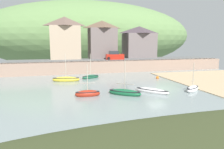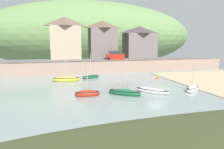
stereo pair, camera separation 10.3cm
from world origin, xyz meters
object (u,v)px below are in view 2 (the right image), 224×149
object	(u,v)px
waterfront_building_centre	(103,39)
mooring_buoy	(158,78)
sailboat_blue_trim	(152,91)
parked_car_near_slipway	(115,56)
sailboat_white_hull	(66,79)
motorboat_with_cabin	(125,92)
sailboat_far_left	(87,93)
fishing_boat_green	(91,77)
dinghy_open_wooden	(193,89)
waterfront_building_left	(65,38)
waterfront_building_right	(139,42)

from	to	relation	value
waterfront_building_centre	mooring_buoy	bearing A→B (deg)	-71.22
sailboat_blue_trim	parked_car_near_slipway	xyz separation A→B (m)	(1.30, 22.87, 2.96)
sailboat_white_hull	parked_car_near_slipway	distance (m)	16.82
motorboat_with_cabin	sailboat_far_left	bearing A→B (deg)	-148.48
fishing_boat_green	parked_car_near_slipway	bearing A→B (deg)	28.95
dinghy_open_wooden	parked_car_near_slipway	world-z (taller)	parked_car_near_slipway
waterfront_building_centre	sailboat_white_hull	distance (m)	20.14
waterfront_building_centre	parked_car_near_slipway	size ratio (longest dim) A/B	2.16
sailboat_white_hull	dinghy_open_wooden	bearing A→B (deg)	-24.91
waterfront_building_left	dinghy_open_wooden	size ratio (longest dim) A/B	2.46
waterfront_building_right	motorboat_with_cabin	world-z (taller)	waterfront_building_right
dinghy_open_wooden	parked_car_near_slipway	distance (m)	23.92
waterfront_building_centre	sailboat_far_left	xyz separation A→B (m)	(-7.67, -26.92, -6.73)
sailboat_white_hull	sailboat_far_left	world-z (taller)	sailboat_white_hull
sailboat_blue_trim	mooring_buoy	bearing A→B (deg)	108.74
waterfront_building_centre	mooring_buoy	xyz separation A→B (m)	(6.10, -17.93, -6.87)
fishing_boat_green	motorboat_with_cabin	distance (m)	13.22
sailboat_blue_trim	sailboat_far_left	xyz separation A→B (m)	(-8.27, 0.45, 0.07)
waterfront_building_right	sailboat_white_hull	distance (m)	26.08
waterfront_building_centre	mooring_buoy	size ratio (longest dim) A/B	17.14
waterfront_building_left	fishing_boat_green	world-z (taller)	waterfront_building_left
sailboat_white_hull	sailboat_blue_trim	size ratio (longest dim) A/B	1.16
fishing_boat_green	sailboat_white_hull	bearing A→B (deg)	177.69
sailboat_white_hull	motorboat_with_cabin	bearing A→B (deg)	-48.64
waterfront_building_right	fishing_boat_green	xyz separation A→B (m)	(-15.00, -14.46, -6.17)
waterfront_building_right	sailboat_far_left	xyz separation A→B (m)	(-17.36, -26.92, -6.12)
sailboat_far_left	motorboat_with_cabin	bearing A→B (deg)	-5.21
sailboat_white_hull	motorboat_with_cabin	world-z (taller)	sailboat_white_hull
dinghy_open_wooden	motorboat_with_cabin	world-z (taller)	motorboat_with_cabin
dinghy_open_wooden	waterfront_building_centre	bearing A→B (deg)	65.18
sailboat_blue_trim	dinghy_open_wooden	bearing A→B (deg)	44.20
mooring_buoy	sailboat_white_hull	bearing A→B (deg)	174.17
fishing_boat_green	mooring_buoy	xyz separation A→B (m)	(11.41, -3.47, -0.10)
dinghy_open_wooden	sailboat_blue_trim	world-z (taller)	dinghy_open_wooden
waterfront_building_right	sailboat_white_hull	xyz separation A→B (m)	(-19.41, -16.32, -6.11)
dinghy_open_wooden	motorboat_with_cabin	xyz separation A→B (m)	(-9.38, 0.33, -0.00)
waterfront_building_centre	mooring_buoy	distance (m)	20.15
mooring_buoy	parked_car_near_slipway	bearing A→B (deg)	107.34
fishing_boat_green	sailboat_far_left	size ratio (longest dim) A/B	1.11
mooring_buoy	waterfront_building_centre	bearing A→B (deg)	108.78
waterfront_building_centre	motorboat_with_cabin	size ratio (longest dim) A/B	2.02
sailboat_white_hull	motorboat_with_cabin	xyz separation A→B (m)	(6.57, -11.19, -0.02)
motorboat_with_cabin	waterfront_building_right	bearing A→B (deg)	103.87
waterfront_building_centre	dinghy_open_wooden	size ratio (longest dim) A/B	2.29
fishing_boat_green	sailboat_far_left	bearing A→B (deg)	-125.87
sailboat_white_hull	mooring_buoy	bearing A→B (deg)	5.09
sailboat_far_left	motorboat_with_cabin	xyz separation A→B (m)	(4.53, -0.58, -0.02)
sailboat_far_left	motorboat_with_cabin	world-z (taller)	motorboat_with_cabin
sailboat_white_hull	fishing_boat_green	xyz separation A→B (m)	(4.40, 1.86, -0.05)
dinghy_open_wooden	sailboat_blue_trim	xyz separation A→B (m)	(-5.64, 0.47, -0.05)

